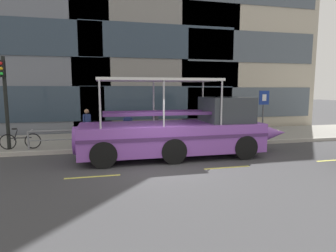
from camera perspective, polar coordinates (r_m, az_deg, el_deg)
The scene contains 14 objects.
ground_plane at distance 10.55m, azimuth -1.68°, elevation -8.31°, with size 120.00×120.00×0.00m, color #3D3D3F.
sidewalk at distance 15.93m, azimuth -5.74°, elevation -2.64°, with size 32.00×4.80×0.18m, color gray.
curb_edge at distance 13.51m, azimuth -4.34°, elevation -4.44°, with size 32.00×0.18×0.18m, color #B2ADA3.
lane_centreline at distance 9.93m, azimuth -0.90°, elevation -9.31°, with size 25.80×0.12×0.01m.
office_tower_right at distance 27.30m, azimuth 10.62°, elevation 21.87°, with size 10.46×11.86×19.47m.
curb_guardrail at distance 13.80m, azimuth -2.46°, elevation -1.35°, with size 11.69×0.09×0.86m.
traffic_light_pole at distance 14.37m, azimuth -30.24°, elevation 5.69°, with size 0.24×0.46×4.12m.
parking_sign at distance 16.40m, azimuth 18.85°, elevation 3.87°, with size 0.60×0.12×2.62m.
leaned_bicycle at distance 14.35m, azimuth -27.82°, elevation -2.69°, with size 1.74×0.46×0.96m.
duck_tour_boat at distance 12.02m, azimuth 3.30°, elevation -1.07°, with size 9.48×2.51×3.30m.
pedestrian_near_bow at distance 15.75m, azimuth 11.93°, elevation 0.93°, with size 0.45×0.21×1.56m.
pedestrian_mid_left at distance 15.33m, azimuth -2.57°, elevation 0.96°, with size 0.38×0.32×1.59m.
pedestrian_mid_right at distance 14.17m, azimuth -8.16°, elevation 0.30°, with size 0.45×0.21×1.57m.
pedestrian_near_stern at distance 14.67m, azimuth -16.15°, elevation 0.68°, with size 0.37×0.38×1.72m.
Camera 1 is at (-2.03, -9.95, 2.86)m, focal length 29.98 mm.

